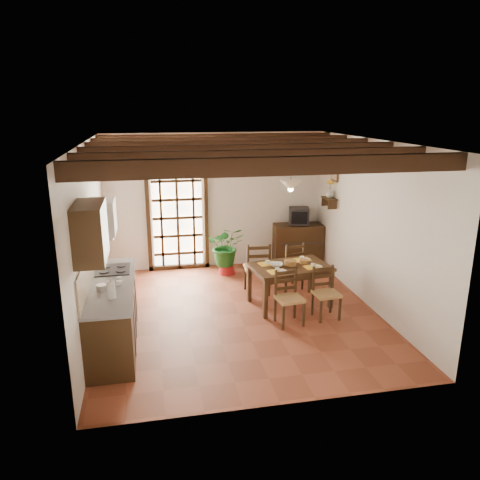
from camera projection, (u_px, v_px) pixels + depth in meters
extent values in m
plane|color=brown|center=(239.00, 314.00, 7.74)|extent=(5.00, 5.00, 0.00)
cube|color=silver|center=(216.00, 201.00, 9.70)|extent=(4.50, 0.02, 2.80)
cube|color=silver|center=(284.00, 292.00, 4.99)|extent=(4.50, 0.02, 2.80)
cube|color=silver|center=(90.00, 240.00, 6.92)|extent=(0.02, 5.00, 2.80)
cube|color=silver|center=(371.00, 225.00, 7.77)|extent=(0.02, 5.00, 2.80)
cube|color=white|center=(239.00, 141.00, 6.96)|extent=(4.50, 5.00, 0.02)
cube|color=black|center=(276.00, 166.00, 5.01)|extent=(4.50, 0.14, 0.20)
cube|color=black|center=(258.00, 158.00, 5.80)|extent=(4.50, 0.14, 0.20)
cube|color=black|center=(244.00, 151.00, 6.60)|extent=(4.50, 0.14, 0.20)
cube|color=black|center=(234.00, 147.00, 7.39)|extent=(4.50, 0.14, 0.20)
cube|color=black|center=(225.00, 143.00, 8.18)|extent=(4.50, 0.14, 0.20)
cube|color=black|center=(218.00, 139.00, 8.97)|extent=(4.50, 0.14, 0.20)
cube|color=white|center=(177.00, 217.00, 9.63)|extent=(1.01, 0.02, 2.11)
cube|color=black|center=(175.00, 162.00, 9.26)|extent=(1.26, 0.10, 0.08)
cube|color=black|center=(148.00, 219.00, 9.47)|extent=(0.08, 0.10, 2.28)
cube|color=black|center=(206.00, 216.00, 9.69)|extent=(0.08, 0.10, 2.28)
cube|color=black|center=(178.00, 218.00, 9.56)|extent=(1.01, 0.03, 2.02)
cube|color=black|center=(113.00, 314.00, 6.68)|extent=(0.60, 2.20, 0.88)
cube|color=slate|center=(111.00, 284.00, 6.55)|extent=(0.64, 2.25, 0.04)
cube|color=tan|center=(88.00, 270.00, 6.44)|extent=(0.02, 2.20, 0.50)
cube|color=black|center=(90.00, 232.00, 5.61)|extent=(0.35, 0.80, 0.70)
cube|color=white|center=(102.00, 217.00, 6.82)|extent=(0.38, 0.60, 0.50)
cube|color=silver|center=(103.00, 235.00, 6.89)|extent=(0.32, 0.55, 0.04)
cube|color=black|center=(113.00, 270.00, 7.07)|extent=(0.50, 0.55, 0.02)
cylinder|color=white|center=(111.00, 290.00, 6.01)|extent=(0.11, 0.11, 0.24)
cylinder|color=silver|center=(102.00, 288.00, 6.29)|extent=(0.14, 0.14, 0.10)
cube|color=#362111|center=(290.00, 267.00, 7.91)|extent=(1.42, 1.02, 0.05)
cube|color=#362111|center=(290.00, 271.00, 7.93)|extent=(1.27, 0.92, 0.09)
cube|color=#362111|center=(310.00, 275.00, 8.53)|extent=(0.07, 0.07, 0.66)
cube|color=#362111|center=(249.00, 283.00, 8.14)|extent=(0.07, 0.07, 0.66)
cube|color=#362111|center=(331.00, 289.00, 7.87)|extent=(0.07, 0.07, 0.66)
cube|color=#362111|center=(266.00, 299.00, 7.49)|extent=(0.07, 0.07, 0.66)
cube|color=#A77D47|center=(290.00, 299.00, 7.26)|extent=(0.44, 0.43, 0.05)
cube|color=black|center=(286.00, 282.00, 7.35)|extent=(0.40, 0.08, 0.44)
cube|color=black|center=(289.00, 311.00, 7.32)|extent=(0.42, 0.40, 0.43)
cube|color=#A77D47|center=(327.00, 294.00, 7.48)|extent=(0.42, 0.40, 0.05)
cube|color=black|center=(323.00, 278.00, 7.56)|extent=(0.39, 0.07, 0.42)
cube|color=black|center=(326.00, 306.00, 7.53)|extent=(0.40, 0.38, 0.41)
cube|color=#A77D47|center=(257.00, 268.00, 8.48)|extent=(0.48, 0.46, 0.05)
cube|color=black|center=(259.00, 258.00, 8.23)|extent=(0.45, 0.07, 0.49)
cube|color=black|center=(257.00, 280.00, 8.54)|extent=(0.46, 0.44, 0.48)
cube|color=#A77D47|center=(290.00, 265.00, 8.70)|extent=(0.51, 0.49, 0.05)
cube|color=black|center=(295.00, 256.00, 8.49)|extent=(0.42, 0.14, 0.46)
cube|color=black|center=(289.00, 277.00, 8.76)|extent=(0.48, 0.47, 0.45)
cube|color=gold|center=(275.00, 273.00, 7.66)|extent=(0.30, 0.22, 0.01)
cube|color=gold|center=(312.00, 271.00, 7.78)|extent=(0.30, 0.22, 0.01)
cube|color=gold|center=(268.00, 265.00, 8.05)|extent=(0.30, 0.22, 0.01)
cube|color=gold|center=(304.00, 263.00, 8.17)|extent=(0.30, 0.22, 0.01)
cylinder|color=olive|center=(290.00, 265.00, 7.90)|extent=(0.21, 0.21, 0.08)
imported|color=white|center=(276.00, 265.00, 7.86)|extent=(0.27, 0.27, 0.05)
cube|color=black|center=(298.00, 244.00, 10.04)|extent=(1.08, 0.56, 0.88)
cube|color=black|center=(299.00, 216.00, 9.86)|extent=(0.48, 0.46, 0.35)
cube|color=black|center=(302.00, 218.00, 9.69)|extent=(0.32, 0.10, 0.26)
cube|color=white|center=(286.00, 182.00, 9.87)|extent=(0.25, 0.03, 0.32)
cone|color=maroon|center=(227.00, 268.00, 9.56)|extent=(0.35, 0.35, 0.21)
imported|color=#144C19|center=(226.00, 247.00, 9.43)|extent=(2.15, 1.92, 2.14)
cube|color=black|center=(329.00, 198.00, 9.22)|extent=(0.20, 0.42, 0.03)
cube|color=black|center=(332.00, 205.00, 9.08)|extent=(0.18, 0.03, 0.18)
cube|color=black|center=(326.00, 201.00, 9.40)|extent=(0.18, 0.03, 0.18)
imported|color=#B2BFB2|center=(330.00, 193.00, 9.19)|extent=(0.15, 0.15, 0.15)
sphere|color=gold|center=(330.00, 183.00, 9.13)|extent=(0.14, 0.14, 0.14)
cylinder|color=#144C19|center=(330.00, 190.00, 9.17)|extent=(0.01, 0.01, 0.28)
cube|color=brown|center=(335.00, 173.00, 9.09)|extent=(0.03, 0.32, 0.32)
cube|color=#C3B292|center=(334.00, 173.00, 9.09)|extent=(0.01, 0.26, 0.26)
cylinder|color=black|center=(291.00, 161.00, 7.52)|extent=(0.01, 0.01, 0.70)
cone|color=#F5E7C6|center=(291.00, 184.00, 7.62)|extent=(0.36, 0.36, 0.14)
sphere|color=#FFD88C|center=(291.00, 189.00, 7.64)|extent=(0.09, 0.09, 0.09)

